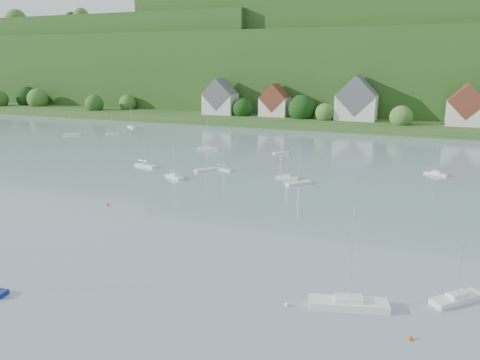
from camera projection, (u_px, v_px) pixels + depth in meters
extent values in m
cube|color=#33521E|center=(348.00, 120.00, 202.39)|extent=(600.00, 60.00, 3.00)
cube|color=#1D4516|center=(371.00, 72.00, 265.19)|extent=(620.00, 160.00, 40.00)
cube|color=#1D4516|center=(134.00, 65.00, 304.91)|extent=(200.00, 120.00, 52.00)
cube|color=#1D4516|center=(390.00, 58.00, 255.10)|extent=(240.00, 130.00, 60.00)
sphere|color=#315F23|center=(38.00, 99.00, 248.04)|extent=(11.19, 11.19, 11.19)
sphere|color=#315F23|center=(128.00, 103.00, 232.71)|extent=(8.61, 8.61, 8.61)
sphere|color=#214916|center=(94.00, 104.00, 227.00)|extent=(9.03, 9.03, 9.03)
sphere|color=#315F23|center=(325.00, 113.00, 189.32)|extent=(8.19, 8.19, 8.19)
sphere|color=#315F23|center=(226.00, 110.00, 207.74)|extent=(6.49, 6.49, 6.49)
sphere|color=#315F23|center=(469.00, 113.00, 176.99)|extent=(12.16, 12.16, 12.16)
sphere|color=#315F23|center=(401.00, 117.00, 174.97)|extent=(8.73, 8.73, 8.73)
sphere|color=black|center=(242.00, 108.00, 204.40)|extent=(9.32, 9.32, 9.32)
sphere|color=black|center=(35.00, 99.00, 256.84)|extent=(9.50, 9.50, 9.50)
sphere|color=black|center=(27.00, 97.00, 256.82)|extent=(11.91, 11.91, 11.91)
sphere|color=black|center=(302.00, 109.00, 194.93)|extent=(11.92, 11.92, 11.92)
sphere|color=#315F23|center=(144.00, 14.00, 258.77)|extent=(10.52, 10.52, 10.52)
sphere|color=#315F23|center=(16.00, 20.00, 302.97)|extent=(13.75, 13.75, 13.75)
sphere|color=#214916|center=(227.00, 17.00, 277.08)|extent=(10.29, 10.29, 10.29)
sphere|color=black|center=(79.00, 22.00, 310.79)|extent=(10.31, 10.31, 10.31)
sphere|color=black|center=(71.00, 19.00, 283.24)|extent=(8.14, 8.14, 8.14)
sphere|color=#315F23|center=(99.00, 23.00, 310.42)|extent=(7.15, 7.15, 7.15)
sphere|color=black|center=(19.00, 24.00, 330.01)|extent=(11.66, 11.66, 11.66)
sphere|color=black|center=(245.00, 15.00, 260.83)|extent=(7.18, 7.18, 7.18)
sphere|color=#315F23|center=(81.00, 16.00, 266.51)|extent=(8.89, 8.89, 8.89)
sphere|color=black|center=(71.00, 22.00, 308.22)|extent=(9.97, 9.97, 9.97)
sphere|color=#315F23|center=(293.00, 3.00, 271.84)|extent=(7.07, 7.07, 7.07)
sphere|color=#214916|center=(298.00, 32.00, 262.58)|extent=(12.01, 12.01, 12.01)
sphere|color=black|center=(366.00, 31.00, 258.37)|extent=(15.72, 15.72, 15.72)
sphere|color=#214916|center=(393.00, 31.00, 249.47)|extent=(10.54, 10.54, 10.54)
sphere|color=#214916|center=(114.00, 40.00, 350.92)|extent=(8.18, 8.18, 8.18)
sphere|color=black|center=(126.00, 39.00, 336.50)|extent=(8.74, 8.74, 8.74)
sphere|color=black|center=(89.00, 37.00, 323.00)|extent=(15.38, 15.38, 15.38)
cube|color=silver|center=(220.00, 104.00, 209.08)|extent=(14.00, 10.00, 9.00)
cube|color=#54545B|center=(220.00, 94.00, 207.96)|extent=(14.00, 10.40, 14.00)
cube|color=silver|center=(275.00, 107.00, 201.97)|extent=(12.00, 9.00, 8.00)
cube|color=brown|center=(275.00, 97.00, 200.98)|extent=(12.00, 9.36, 12.00)
cube|color=silver|center=(356.00, 108.00, 188.18)|extent=(16.00, 11.00, 10.00)
cube|color=#54545B|center=(357.00, 95.00, 186.94)|extent=(16.00, 11.44, 16.00)
cube|color=silver|center=(465.00, 113.00, 172.06)|extent=(13.00, 10.00, 9.00)
cube|color=brown|center=(466.00, 101.00, 170.94)|extent=(13.00, 10.40, 13.00)
cube|color=white|center=(457.00, 299.00, 52.19)|extent=(6.00, 6.01, 0.66)
cube|color=white|center=(457.00, 294.00, 52.04)|extent=(2.56, 2.56, 0.50)
cylinder|color=silver|center=(462.00, 262.00, 51.08)|extent=(0.10, 0.10, 8.29)
cylinder|color=silver|center=(451.00, 290.00, 51.50)|extent=(2.63, 2.64, 0.08)
cube|color=white|center=(348.00, 304.00, 50.86)|extent=(8.94, 4.57, 0.86)
cube|color=white|center=(349.00, 298.00, 50.69)|extent=(3.35, 2.42, 0.50)
cylinder|color=silver|center=(351.00, 255.00, 49.42)|extent=(0.10, 0.10, 10.77)
cylinder|color=silver|center=(337.00, 292.00, 50.68)|extent=(4.59, 1.31, 0.08)
sphere|color=white|center=(287.00, 306.00, 51.34)|extent=(0.47, 0.47, 0.47)
sphere|color=#F34D00|center=(410.00, 340.00, 45.10)|extent=(0.48, 0.48, 0.48)
sphere|color=#F34D00|center=(108.00, 205.00, 87.22)|extent=(0.47, 0.47, 0.47)
cube|color=white|center=(298.00, 183.00, 101.82)|extent=(5.25, 5.48, 0.59)
cylinder|color=silver|center=(299.00, 165.00, 100.82)|extent=(0.10, 0.10, 7.42)
cylinder|color=silver|center=(295.00, 178.00, 101.15)|extent=(2.28, 2.45, 0.08)
cube|color=white|center=(207.00, 149.00, 141.73)|extent=(6.64, 4.18, 0.65)
cube|color=white|center=(207.00, 147.00, 141.59)|extent=(2.57, 2.05, 0.50)
cylinder|color=silver|center=(207.00, 135.00, 140.65)|extent=(0.10, 0.10, 8.06)
cylinder|color=silver|center=(204.00, 145.00, 141.41)|extent=(3.30, 1.46, 0.08)
cube|color=white|center=(113.00, 134.00, 171.46)|extent=(3.92, 4.57, 0.47)
cylinder|color=silver|center=(112.00, 125.00, 170.67)|extent=(0.10, 0.10, 5.92)
cylinder|color=silver|center=(111.00, 131.00, 170.82)|extent=(1.64, 2.12, 0.08)
cube|color=white|center=(223.00, 170.00, 114.73)|extent=(4.79, 2.02, 0.46)
cylinder|color=silver|center=(223.00, 157.00, 113.95)|extent=(0.10, 0.10, 5.81)
cylinder|color=silver|center=(221.00, 165.00, 114.80)|extent=(2.54, 0.48, 0.08)
cube|color=white|center=(206.00, 170.00, 114.39)|extent=(4.67, 5.36, 0.56)
cylinder|color=silver|center=(205.00, 155.00, 113.46)|extent=(0.10, 0.10, 6.98)
cylinder|color=silver|center=(202.00, 165.00, 113.69)|extent=(1.96, 2.47, 0.08)
cube|color=white|center=(286.00, 178.00, 106.66)|extent=(5.30, 2.30, 0.51)
cube|color=white|center=(286.00, 176.00, 106.53)|extent=(1.94, 1.30, 0.50)
cylinder|color=silver|center=(287.00, 163.00, 105.80)|extent=(0.10, 0.10, 6.41)
cylinder|color=silver|center=(283.00, 173.00, 106.52)|extent=(2.79, 0.57, 0.08)
cube|color=white|center=(72.00, 135.00, 169.21)|extent=(5.87, 4.60, 0.59)
cylinder|color=silver|center=(71.00, 124.00, 168.21)|extent=(0.10, 0.10, 7.40)
cylinder|color=silver|center=(69.00, 131.00, 168.75)|extent=(2.78, 1.83, 0.08)
cube|color=white|center=(146.00, 166.00, 118.81)|extent=(6.33, 2.80, 0.61)
cylinder|color=silver|center=(145.00, 150.00, 117.78)|extent=(0.10, 0.10, 7.64)
cylinder|color=silver|center=(143.00, 161.00, 118.98)|extent=(3.32, 0.69, 0.08)
cube|color=white|center=(174.00, 177.00, 107.24)|extent=(5.93, 4.21, 0.59)
cube|color=white|center=(174.00, 175.00, 107.11)|extent=(2.35, 1.98, 0.50)
cylinder|color=silver|center=(174.00, 160.00, 106.26)|extent=(0.10, 0.10, 7.32)
cylinder|color=silver|center=(172.00, 171.00, 107.60)|extent=(2.87, 1.59, 0.08)
cube|color=white|center=(436.00, 174.00, 110.25)|extent=(5.39, 2.79, 0.52)
cube|color=white|center=(436.00, 172.00, 110.12)|extent=(2.02, 1.47, 0.50)
cylinder|color=silver|center=(437.00, 160.00, 109.38)|extent=(0.10, 0.10, 6.48)
cylinder|color=silver|center=(433.00, 169.00, 110.42)|extent=(2.77, 0.84, 0.08)
cube|color=white|center=(132.00, 127.00, 188.63)|extent=(6.16, 5.13, 0.63)
cylinder|color=silver|center=(131.00, 116.00, 187.57)|extent=(0.10, 0.10, 7.90)
cylinder|color=silver|center=(131.00, 124.00, 189.11)|extent=(2.87, 2.09, 0.08)
cube|color=white|center=(281.00, 153.00, 135.68)|extent=(4.45, 4.21, 0.48)
cylinder|color=silver|center=(281.00, 142.00, 134.88)|extent=(0.10, 0.10, 5.98)
cylinder|color=silver|center=(279.00, 149.00, 135.16)|extent=(2.01, 1.83, 0.08)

